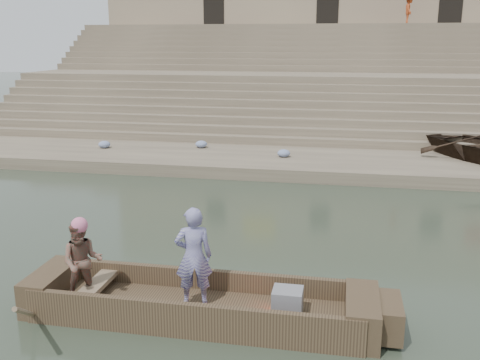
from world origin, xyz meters
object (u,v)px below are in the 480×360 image
(standing_man, at_px, (194,256))
(pedestrian, at_px, (409,10))
(television, at_px, (287,301))
(main_rowboat, at_px, (199,311))
(rowing_man, at_px, (82,262))

(standing_man, height_order, pedestrian, pedestrian)
(television, bearing_deg, main_rowboat, 180.00)
(standing_man, height_order, rowing_man, standing_man)
(standing_man, xyz_separation_m, pedestrian, (5.46, 25.11, 4.94))
(main_rowboat, distance_m, standing_man, 0.92)
(main_rowboat, distance_m, television, 1.44)
(television, xyz_separation_m, pedestrian, (3.98, 25.16, 5.55))
(television, bearing_deg, rowing_man, -176.54)
(main_rowboat, distance_m, rowing_man, 2.02)
(rowing_man, bearing_deg, standing_man, -11.98)
(rowing_man, xyz_separation_m, television, (3.26, 0.20, -0.48))
(main_rowboat, height_order, rowing_man, rowing_man)
(pedestrian, bearing_deg, main_rowboat, 168.63)
(pedestrian, bearing_deg, rowing_man, 164.79)
(main_rowboat, relative_size, television, 10.87)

